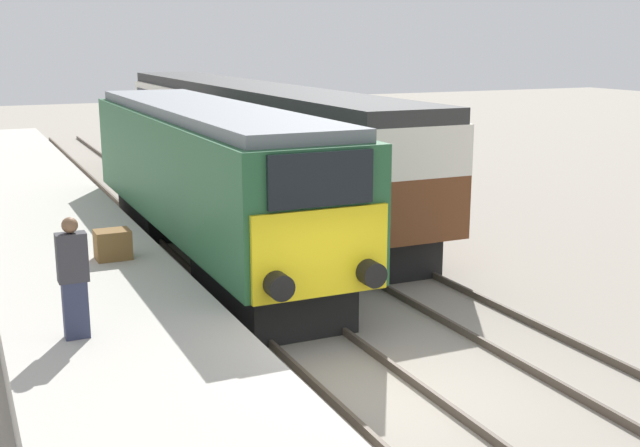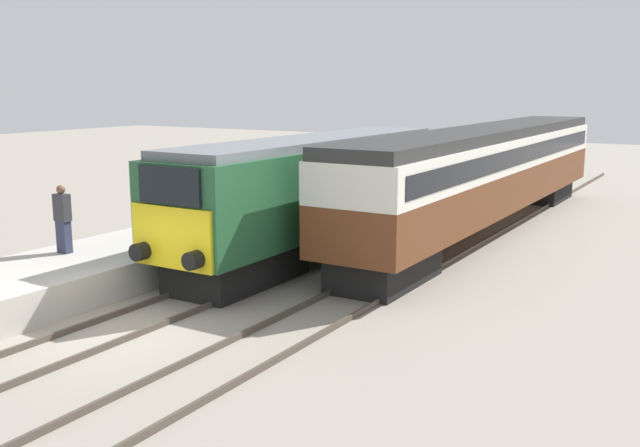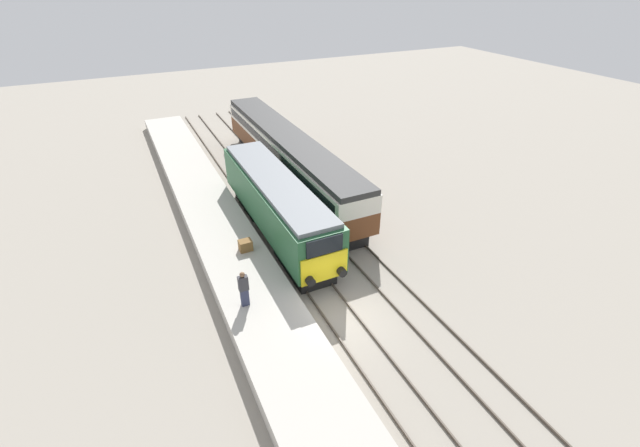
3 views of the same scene
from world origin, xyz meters
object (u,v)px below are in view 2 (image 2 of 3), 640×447
(passenger_carriage, at_px, (488,168))
(person_on_platform, at_px, (63,219))
(luggage_crate, at_px, (206,222))
(locomotive, at_px, (314,190))

(passenger_carriage, relative_size, person_on_platform, 11.49)
(passenger_carriage, height_order, person_on_platform, passenger_carriage)
(luggage_crate, bearing_deg, locomotive, 38.43)
(locomotive, height_order, luggage_crate, locomotive)
(luggage_crate, bearing_deg, passenger_carriage, 55.29)
(locomotive, relative_size, person_on_platform, 7.21)
(passenger_carriage, distance_m, luggage_crate, 10.71)
(locomotive, xyz_separation_m, passenger_carriage, (3.40, 6.64, 0.26))
(locomotive, xyz_separation_m, person_on_platform, (-4.00, -6.38, -0.29))
(locomotive, relative_size, luggage_crate, 19.10)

